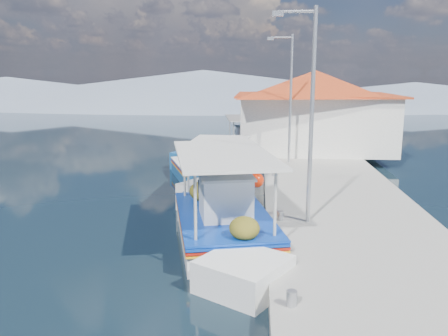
{
  "coord_description": "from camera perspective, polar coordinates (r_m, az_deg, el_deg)",
  "views": [
    {
      "loc": [
        3.15,
        -10.8,
        4.74
      ],
      "look_at": [
        1.87,
        5.56,
        1.3
      ],
      "focal_mm": 36.38,
      "sensor_mm": 36.0,
      "label": 1
    }
  ],
  "objects": [
    {
      "name": "main_caique",
      "position": [
        13.16,
        0.06,
        -6.72
      ],
      "size": [
        3.77,
        8.44,
        2.85
      ],
      "rotation": [
        0.0,
        0.0,
        -0.23
      ],
      "color": "white",
      "rests_on": "ground"
    },
    {
      "name": "lamp_post_far",
      "position": [
        21.86,
        8.14,
        9.4
      ],
      "size": [
        1.21,
        0.14,
        6.0
      ],
      "color": "#A5A8AD",
      "rests_on": "quay"
    },
    {
      "name": "lamp_post_near",
      "position": [
        12.9,
        10.6,
        7.7
      ],
      "size": [
        1.21,
        0.14,
        6.0
      ],
      "color": "#A5A8AD",
      "rests_on": "quay"
    },
    {
      "name": "harbor_building",
      "position": [
        26.05,
        11.27,
        7.29
      ],
      "size": [
        10.49,
        10.49,
        4.4
      ],
      "color": "white",
      "rests_on": "quay"
    },
    {
      "name": "ground",
      "position": [
        12.2,
        -11.08,
        -11.24
      ],
      "size": [
        160.0,
        160.0,
        0.0
      ],
      "primitive_type": "plane",
      "color": "black",
      "rests_on": "ground"
    },
    {
      "name": "mountain_ridge",
      "position": [
        66.94,
        7.48,
        9.43
      ],
      "size": [
        171.4,
        96.0,
        5.5
      ],
      "color": "slate",
      "rests_on": "ground"
    },
    {
      "name": "caique_green_canopy",
      "position": [
        16.99,
        -0.73,
        -3.03
      ],
      "size": [
        2.29,
        6.8,
        2.55
      ],
      "rotation": [
        0.0,
        0.0,
        0.06
      ],
      "color": "white",
      "rests_on": "ground"
    },
    {
      "name": "caique_blue_hull",
      "position": [
        20.89,
        -3.35,
        -0.45
      ],
      "size": [
        3.19,
        5.85,
        1.11
      ],
      "rotation": [
        0.0,
        0.0,
        -0.35
      ],
      "color": "#164E87",
      "rests_on": "ground"
    },
    {
      "name": "bollards",
      "position": [
        16.57,
        6.59,
        -2.53
      ],
      "size": [
        0.2,
        17.2,
        0.3
      ],
      "color": "#A5A8AD",
      "rests_on": "quay"
    },
    {
      "name": "quay",
      "position": [
        17.6,
        13.33,
        -3.26
      ],
      "size": [
        5.0,
        44.0,
        0.5
      ],
      "primitive_type": "cube",
      "color": "gray",
      "rests_on": "ground"
    },
    {
      "name": "caique_far",
      "position": [
        26.41,
        2.73,
        2.51
      ],
      "size": [
        2.7,
        7.09,
        2.51
      ],
      "rotation": [
        0.0,
        0.0,
        -0.13
      ],
      "color": "white",
      "rests_on": "ground"
    }
  ]
}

